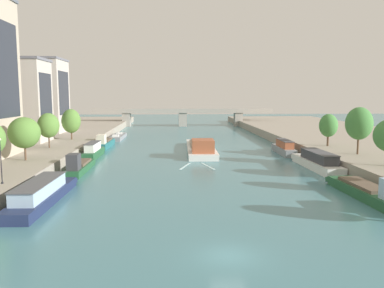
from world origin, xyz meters
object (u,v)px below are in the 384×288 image
Objects in this scene: moored_boat_left_far at (79,166)px; moored_boat_left_end at (118,137)px; tree_left_distant at (24,133)px; tree_right_past_mid at (328,126)px; moored_boat_left_gap_after at (105,143)px; barge_midriver at (201,148)px; tree_right_end_of_row at (359,124)px; moored_boat_right_second at (373,192)px; tree_left_third at (48,125)px; lamppost_left_bank at (1,159)px; moored_boat_left_downstream at (42,193)px; bridge_far at (183,115)px; tree_left_by_lamp at (71,121)px; moored_boat_left_upstream at (93,151)px; moored_boat_right_upstream at (317,161)px; moored_boat_right_midway at (284,148)px.

moored_boat_left_end is at bearing 90.40° from moored_boat_left_far.
tree_left_distant reaches higher than tree_right_past_mid.
moored_boat_left_end is (0.50, 16.75, -0.46)m from moored_boat_left_gap_after.
moored_boat_left_far is 8.95m from tree_left_distant.
barge_midriver is at bearing -51.90° from moored_boat_left_end.
moored_boat_right_second is at bearing -111.33° from tree_right_end_of_row.
tree_left_third is 0.83× the size of tree_right_end_of_row.
lamppost_left_bank reaches higher than moored_boat_left_end.
tree_left_distant is (-7.24, 15.45, 4.92)m from moored_boat_left_downstream.
moored_boat_left_gap_after is at bearing -108.15° from bridge_far.
moored_boat_left_gap_after is at bearing 157.65° from barge_midriver.
moored_boat_left_upstream is at bearing -59.25° from tree_left_by_lamp.
tree_right_past_mid is at bearing -2.33° from moored_boat_left_upstream.
moored_boat_right_upstream is at bearing 2.40° from tree_left_distant.
moored_boat_left_end is at bearing 90.21° from moored_boat_left_downstream.
tree_left_third is 0.10× the size of bridge_far.
moored_boat_right_second is (36.05, -44.32, -0.05)m from moored_boat_left_gap_after.
moored_boat_right_midway is at bearing -38.05° from moored_boat_left_end.
moored_boat_right_midway is 2.36× the size of lamppost_left_bank.
lamppost_left_bank reaches higher than moored_boat_right_midway.
moored_boat_right_second is 52.51m from tree_left_third.
moored_boat_left_gap_after reaches higher than moored_boat_left_upstream.
tree_left_by_lamp is at bearing 150.80° from moored_boat_right_upstream.
tree_right_past_mid is 0.09× the size of bridge_far.
tree_left_distant is at bearing -114.27° from moored_boat_left_upstream.
moored_boat_left_downstream is 3.41× the size of lamppost_left_bank.
moored_boat_left_gap_after is 1.68× the size of tree_right_end_of_row.
moored_boat_left_far is 26.56m from tree_left_by_lamp.
tree_right_end_of_row is at bearing 9.84° from moored_boat_right_upstream.
tree_left_third reaches higher than moored_boat_left_far.
moored_boat_right_second is at bearing -1.94° from lamppost_left_bank.
tree_right_past_mid is at bearing -19.20° from moored_boat_left_gap_after.
moored_boat_right_upstream is at bearing -29.20° from tree_left_by_lamp.
moored_boat_right_second is 2.08× the size of tree_right_end_of_row.
barge_midriver is 4.06× the size of tree_left_third.
bridge_far is (25.54, 70.98, -1.91)m from tree_left_third.
barge_midriver is 24.19m from tree_right_past_mid.
lamppost_left_bank is 101.41m from bridge_far.
moored_boat_right_second is 2.50× the size of tree_left_distant.
tree_left_distant is (-6.66, -14.78, 4.80)m from moored_boat_left_upstream.
moored_boat_left_far is at bearing -89.60° from moored_boat_left_end.
moored_boat_left_downstream is at bearing -88.90° from moored_boat_left_upstream.
moored_boat_left_gap_after is at bearing 76.86° from tree_left_distant.
tree_right_past_mid reaches higher than lamppost_left_bank.
moored_boat_left_far reaches higher than moored_boat_left_downstream.
tree_right_end_of_row is (43.48, -11.77, 5.70)m from moored_boat_left_upstream.
barge_midriver is 2.25× the size of moored_boat_left_upstream.
moored_boat_left_upstream is at bearing -166.16° from barge_midriver.
bridge_far reaches higher than moored_boat_right_second.
moored_boat_right_upstream reaches higher than moored_boat_left_downstream.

